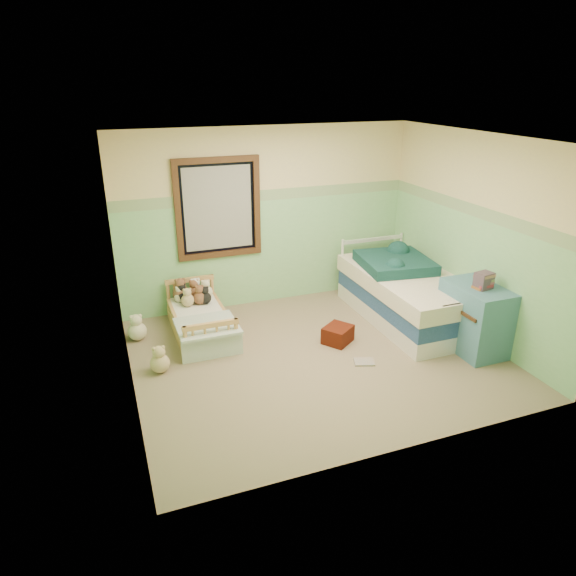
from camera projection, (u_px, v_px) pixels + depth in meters
name	position (u px, v px, depth m)	size (l,w,h in m)	color
floor	(316.00, 357.00, 6.17)	(4.20, 3.60, 0.02)	#75674D
ceiling	(322.00, 138.00, 5.22)	(4.20, 3.60, 0.02)	silver
wall_back	(267.00, 218.00, 7.26)	(4.20, 0.04, 2.50)	beige
wall_front	(409.00, 324.00, 4.14)	(4.20, 0.04, 2.50)	beige
wall_left	(120.00, 281.00, 5.02)	(0.04, 3.60, 2.50)	beige
wall_right	(475.00, 237.00, 6.38)	(0.04, 3.60, 2.50)	beige
wainscot_mint	(268.00, 252.00, 7.43)	(4.20, 0.01, 1.50)	#7DC27F
border_strip	(267.00, 195.00, 7.12)	(4.20, 0.01, 0.15)	#50854F
window_frame	(218.00, 209.00, 6.92)	(1.16, 0.06, 1.36)	#361F12
window_blinds	(218.00, 208.00, 6.93)	(0.92, 0.01, 1.12)	#AFAFA9
toddler_bed_frame	(201.00, 328.00, 6.67)	(0.67, 1.33, 0.17)	tan
toddler_mattress	(200.00, 318.00, 6.61)	(0.61, 1.27, 0.12)	white
patchwork_quilt	(207.00, 326.00, 6.23)	(0.72, 0.67, 0.03)	#88ADDB
plush_bed_brown	(181.00, 293.00, 6.94)	(0.21, 0.21, 0.21)	brown
plush_bed_white	(196.00, 292.00, 7.00)	(0.20, 0.20, 0.20)	white
plush_bed_tan	(188.00, 300.00, 6.77)	(0.17, 0.17, 0.17)	tan
plush_bed_dark	(205.00, 298.00, 6.85)	(0.16, 0.16, 0.16)	black
plush_floor_cream	(137.00, 331.00, 6.51)	(0.23, 0.23, 0.23)	beige
plush_floor_tan	(160.00, 363.00, 5.79)	(0.22, 0.22, 0.22)	tan
twin_bed_frame	(406.00, 312.00, 7.07)	(1.05, 2.09, 0.22)	white
twin_boxspring	(407.00, 297.00, 6.99)	(1.05, 2.09, 0.22)	navy
twin_mattress	(409.00, 282.00, 6.90)	(1.09, 2.14, 0.22)	beige
teal_blanket	(395.00, 262.00, 7.08)	(0.89, 0.94, 0.14)	#0F2C29
dresser	(474.00, 318.00, 6.19)	(0.51, 0.82, 0.82)	teal
book_stack	(484.00, 280.00, 5.94)	(0.19, 0.15, 0.19)	brown
red_pillow	(338.00, 334.00, 6.45)	(0.34, 0.30, 0.21)	maroon
floor_book	(364.00, 362.00, 6.02)	(0.23, 0.18, 0.02)	orange
extra_plush_0	(206.00, 292.00, 7.01)	(0.18, 0.18, 0.18)	beige
extra_plush_1	(194.00, 293.00, 6.98)	(0.19, 0.19, 0.19)	brown
extra_plush_2	(182.00, 295.00, 6.91)	(0.17, 0.17, 0.17)	black
extra_plush_3	(200.00, 298.00, 6.83)	(0.18, 0.18, 0.18)	brown
extra_plush_4	(180.00, 296.00, 6.91)	(0.15, 0.15, 0.15)	beige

